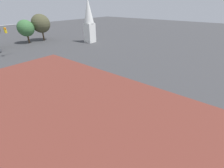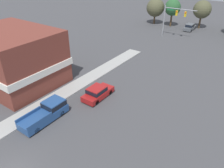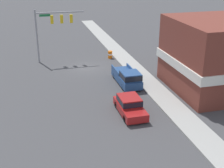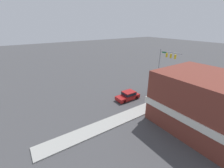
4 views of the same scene
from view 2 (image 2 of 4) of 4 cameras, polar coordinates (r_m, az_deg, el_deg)
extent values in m
cylinder|color=gray|center=(51.58, 13.38, 15.71)|extent=(0.22, 0.22, 6.81)
cylinder|color=gray|center=(49.83, 17.52, 18.14)|extent=(6.78, 0.18, 0.18)
cube|color=gold|center=(50.22, 16.55, 17.34)|extent=(0.36, 0.36, 1.05)
sphere|color=red|center=(49.98, 16.52, 17.66)|extent=(0.22, 0.22, 0.22)
cube|color=gold|center=(49.65, 18.63, 16.90)|extent=(0.36, 0.36, 1.05)
sphere|color=red|center=(49.40, 18.61, 17.22)|extent=(0.22, 0.22, 0.22)
cube|color=#196B38|center=(50.60, 15.04, 18.30)|extent=(1.40, 0.04, 0.30)
cylinder|color=black|center=(29.16, -3.26, -1.17)|extent=(0.22, 0.66, 0.66)
cylinder|color=black|center=(28.27, -0.53, -2.20)|extent=(0.22, 0.66, 0.66)
cylinder|color=black|center=(27.40, -6.85, -3.60)|extent=(0.22, 0.66, 0.66)
cylinder|color=black|center=(26.45, -4.05, -4.80)|extent=(0.22, 0.66, 0.66)
cube|color=maroon|center=(27.69, -3.65, -2.56)|extent=(1.94, 4.47, 0.68)
cube|color=maroon|center=(27.15, -4.05, -1.59)|extent=(1.78, 2.15, 0.69)
cube|color=black|center=(27.15, -4.05, -1.59)|extent=(1.80, 2.23, 0.48)
cylinder|color=black|center=(60.47, 19.34, 13.87)|extent=(0.22, 0.66, 0.66)
cylinder|color=black|center=(60.08, 20.76, 13.52)|extent=(0.22, 0.66, 0.66)
cylinder|color=black|center=(57.88, 18.45, 13.34)|extent=(0.22, 0.66, 0.66)
cylinder|color=black|center=(57.47, 19.93, 12.98)|extent=(0.22, 0.66, 0.66)
cube|color=#51565B|center=(58.92, 19.66, 13.62)|extent=(1.77, 4.50, 0.69)
cube|color=#51565B|center=(58.49, 19.70, 14.23)|extent=(1.63, 2.16, 0.72)
cube|color=black|center=(58.49, 19.70, 14.23)|extent=(1.65, 2.25, 0.51)
cylinder|color=black|center=(26.41, -15.60, -6.06)|extent=(0.22, 0.66, 0.66)
cylinder|color=black|center=(25.27, -12.99, -7.48)|extent=(0.22, 0.66, 0.66)
cylinder|color=black|center=(24.95, -21.53, -9.61)|extent=(0.22, 0.66, 0.66)
cylinder|color=black|center=(23.74, -19.04, -11.35)|extent=(0.22, 0.66, 0.66)
cube|color=navy|center=(24.87, -17.31, -8.06)|extent=(1.98, 5.48, 0.85)
cube|color=navy|center=(25.11, -14.97, -4.98)|extent=(1.88, 2.08, 0.77)
cube|color=black|center=(25.11, -14.97, -4.98)|extent=(1.90, 2.17, 0.54)
cube|color=navy|center=(24.67, -21.02, -7.42)|extent=(0.12, 3.10, 0.35)
cube|color=navy|center=(23.37, -18.34, -9.16)|extent=(0.12, 3.10, 0.35)
cube|color=brown|center=(33.03, -24.51, 6.40)|extent=(12.58, 9.56, 7.33)
cube|color=silver|center=(33.25, -24.29, 5.44)|extent=(12.88, 9.86, 0.90)
cylinder|color=#4C3823|center=(62.52, 10.97, 16.14)|extent=(0.44, 0.44, 2.13)
sphere|color=#4C4C33|center=(61.87, 11.27, 18.98)|extent=(4.64, 4.64, 4.64)
cylinder|color=#4C3823|center=(60.92, 15.14, 15.71)|extent=(0.44, 0.44, 2.92)
sphere|color=#28562D|center=(60.26, 15.57, 18.71)|extent=(4.02, 4.02, 4.02)
cylinder|color=#4C3823|center=(61.20, 21.90, 14.58)|extent=(0.44, 0.44, 2.69)
sphere|color=#4C4C33|center=(60.53, 22.51, 17.55)|extent=(4.31, 4.31, 4.31)
camera|label=1|loc=(28.48, -31.06, 14.97)|focal=24.00mm
camera|label=3|loc=(42.23, 28.36, 23.65)|focal=50.00mm
camera|label=4|loc=(48.27, -10.37, 26.77)|focal=24.00mm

